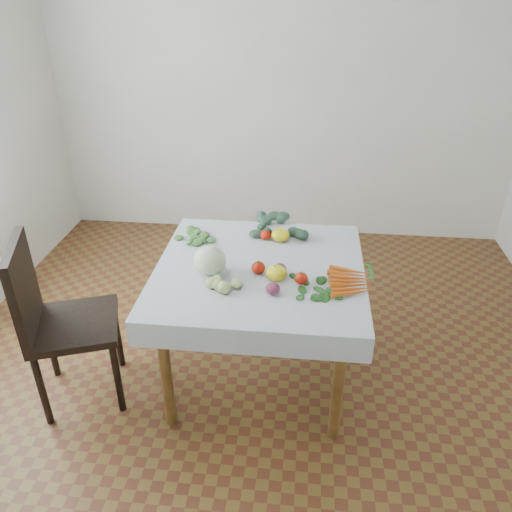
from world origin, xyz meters
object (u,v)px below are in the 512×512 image
at_px(table, 260,283).
at_px(carrot_bunch, 350,281).
at_px(chair, 53,314).
at_px(cabbage, 210,260).
at_px(heirloom_back, 281,235).

distance_m(table, carrot_bunch, 0.51).
bearing_deg(table, chair, -164.33).
bearing_deg(carrot_bunch, chair, -173.58).
height_order(cabbage, carrot_bunch, cabbage).
distance_m(chair, heirloom_back, 1.34).
relative_size(cabbage, heirloom_back, 1.57).
bearing_deg(carrot_bunch, heirloom_back, 130.97).
relative_size(table, cabbage, 5.85).
relative_size(chair, heirloom_back, 9.17).
height_order(table, carrot_bunch, carrot_bunch).
xyz_separation_m(chair, carrot_bunch, (1.55, 0.17, 0.20)).
xyz_separation_m(chair, cabbage, (0.82, 0.21, 0.26)).
xyz_separation_m(cabbage, carrot_bunch, (0.73, -0.03, -0.06)).
relative_size(table, carrot_bunch, 3.35).
bearing_deg(table, heirloom_back, 73.82).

